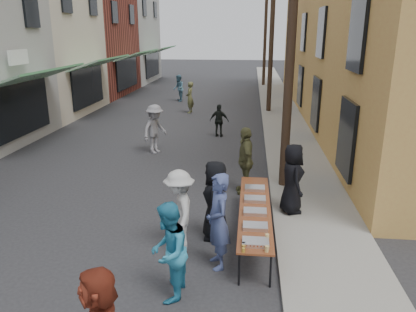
% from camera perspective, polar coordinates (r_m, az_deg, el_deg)
% --- Properties ---
extents(ground, '(120.00, 120.00, 0.00)m').
position_cam_1_polar(ground, '(10.37, -13.02, -9.45)').
color(ground, '#28282B').
rests_on(ground, ground).
extents(sidewalk, '(2.20, 60.00, 0.10)m').
position_cam_1_polar(sidewalk, '(24.22, 10.14, 6.16)').
color(sidewalk, gray).
rests_on(sidewalk, ground).
extents(storefront_row, '(8.00, 37.00, 9.00)m').
position_cam_1_polar(storefront_row, '(27.14, -24.02, 14.82)').
color(storefront_row, maroon).
rests_on(storefront_row, ground).
extents(building_ochre, '(10.00, 28.00, 10.00)m').
position_cam_1_polar(building_ochre, '(24.05, 26.26, 16.53)').
color(building_ochre, '#C18845').
rests_on(building_ochre, ground).
extents(utility_pole_near, '(0.26, 0.26, 9.00)m').
position_cam_1_polar(utility_pole_near, '(11.78, 11.68, 16.50)').
color(utility_pole_near, '#2D2116').
rests_on(utility_pole_near, ground).
extents(utility_pole_mid, '(0.26, 0.26, 9.00)m').
position_cam_1_polar(utility_pole_mid, '(23.75, 8.96, 16.82)').
color(utility_pole_mid, '#2D2116').
rests_on(utility_pole_mid, ground).
extents(utility_pole_far, '(0.26, 0.26, 9.00)m').
position_cam_1_polar(utility_pole_far, '(35.74, 8.07, 16.91)').
color(utility_pole_far, '#2D2116').
rests_on(utility_pole_far, ground).
extents(serving_table, '(0.70, 4.00, 0.75)m').
position_cam_1_polar(serving_table, '(9.30, 6.62, -7.45)').
color(serving_table, maroon).
rests_on(serving_table, ground).
extents(catering_tray_sausage, '(0.50, 0.33, 0.08)m').
position_cam_1_polar(catering_tray_sausage, '(7.79, 6.70, -11.98)').
color(catering_tray_sausage, maroon).
rests_on(catering_tray_sausage, serving_table).
extents(catering_tray_foil_b, '(0.50, 0.33, 0.08)m').
position_cam_1_polar(catering_tray_foil_b, '(8.37, 6.67, -9.82)').
color(catering_tray_foil_b, '#B2B2B7').
rests_on(catering_tray_foil_b, serving_table).
extents(catering_tray_buns, '(0.50, 0.33, 0.08)m').
position_cam_1_polar(catering_tray_buns, '(9.00, 6.64, -7.80)').
color(catering_tray_buns, tan).
rests_on(catering_tray_buns, serving_table).
extents(catering_tray_foil_d, '(0.50, 0.33, 0.08)m').
position_cam_1_polar(catering_tray_foil_d, '(9.64, 6.62, -6.05)').
color(catering_tray_foil_d, '#B2B2B7').
rests_on(catering_tray_foil_d, serving_table).
extents(catering_tray_buns_end, '(0.50, 0.33, 0.08)m').
position_cam_1_polar(catering_tray_buns_end, '(10.28, 6.60, -4.51)').
color(catering_tray_buns_end, tan).
rests_on(catering_tray_buns_end, serving_table).
extents(condiment_jar_a, '(0.07, 0.07, 0.08)m').
position_cam_1_polar(condiment_jar_a, '(7.53, 5.00, -13.04)').
color(condiment_jar_a, '#A57F26').
rests_on(condiment_jar_a, serving_table).
extents(condiment_jar_b, '(0.07, 0.07, 0.08)m').
position_cam_1_polar(condiment_jar_b, '(7.62, 5.02, -12.66)').
color(condiment_jar_b, '#A57F26').
rests_on(condiment_jar_b, serving_table).
extents(condiment_jar_c, '(0.07, 0.07, 0.08)m').
position_cam_1_polar(condiment_jar_c, '(7.70, 5.03, -12.29)').
color(condiment_jar_c, '#A57F26').
rests_on(condiment_jar_c, serving_table).
extents(cup_stack, '(0.08, 0.08, 0.12)m').
position_cam_1_polar(cup_stack, '(7.57, 8.27, -12.80)').
color(cup_stack, tan).
rests_on(cup_stack, serving_table).
extents(guest_front_a, '(0.64, 0.94, 1.85)m').
position_cam_1_polar(guest_front_a, '(9.15, 1.06, -6.29)').
color(guest_front_a, black).
rests_on(guest_front_a, ground).
extents(guest_front_b, '(0.69, 0.84, 1.97)m').
position_cam_1_polar(guest_front_b, '(8.08, 1.42, -9.16)').
color(guest_front_b, '#414D7D').
rests_on(guest_front_b, ground).
extents(guest_front_c, '(0.72, 0.90, 1.81)m').
position_cam_1_polar(guest_front_c, '(7.25, -5.61, -13.30)').
color(guest_front_c, teal).
rests_on(guest_front_c, ground).
extents(guest_front_d, '(0.95, 1.30, 1.80)m').
position_cam_1_polar(guest_front_d, '(8.75, -4.03, -7.67)').
color(guest_front_d, beige).
rests_on(guest_front_d, ground).
extents(guest_front_e, '(0.67, 1.22, 1.97)m').
position_cam_1_polar(guest_front_e, '(11.78, 5.26, -0.61)').
color(guest_front_e, brown).
rests_on(guest_front_e, ground).
extents(server, '(0.75, 0.98, 1.80)m').
position_cam_1_polar(server, '(10.48, 11.76, -3.12)').
color(server, black).
rests_on(server, sidewalk).
extents(passerby_left, '(1.19, 1.41, 1.90)m').
position_cam_1_polar(passerby_left, '(15.80, -7.48, 3.78)').
color(passerby_left, gray).
rests_on(passerby_left, ground).
extents(passerby_mid, '(0.90, 0.48, 1.47)m').
position_cam_1_polar(passerby_mid, '(18.18, 1.59, 4.99)').
color(passerby_mid, black).
rests_on(passerby_mid, ground).
extents(passerby_right, '(0.47, 0.68, 1.79)m').
position_cam_1_polar(passerby_right, '(23.64, -2.57, 8.23)').
color(passerby_right, brown).
rests_on(passerby_right, ground).
extents(passerby_far, '(0.87, 1.01, 1.78)m').
position_cam_1_polar(passerby_far, '(27.68, -4.16, 9.50)').
color(passerby_far, teal).
rests_on(passerby_far, ground).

